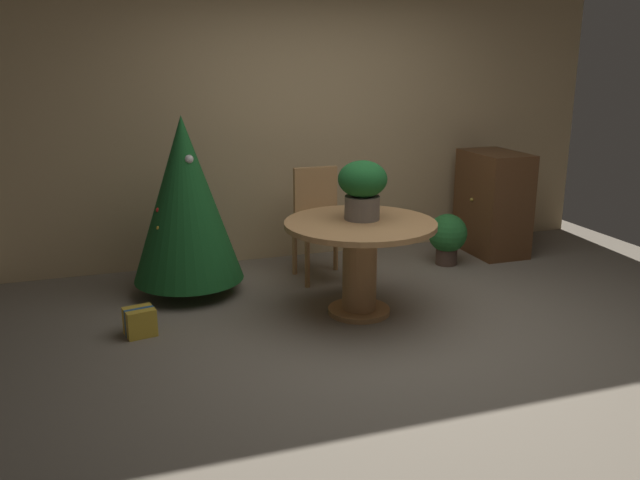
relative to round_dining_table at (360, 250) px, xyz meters
The scene contains 9 objects.
ground_plane 0.74m from the round_dining_table, 76.52° to the right, with size 6.60×6.60×0.00m, color #756B5B.
back_wall_panel 1.85m from the round_dining_table, 85.63° to the left, with size 6.00×0.10×2.60m, color tan.
round_dining_table is the anchor object (origin of this frame).
flower_vase 0.48m from the round_dining_table, 59.61° to the left, with size 0.37×0.37×0.44m.
wooden_chair_far 0.95m from the round_dining_table, 90.00° to the left, with size 0.44×0.42×0.96m.
holiday_tree 1.48m from the round_dining_table, 143.33° to the left, with size 0.89×0.89×1.46m.
gift_box_gold 1.67m from the round_dining_table, behind, with size 0.23×0.21×0.20m.
wooden_cabinet 2.16m from the round_dining_table, 30.66° to the left, with size 0.49×0.72×1.00m.
potted_plant 1.54m from the round_dining_table, 35.31° to the left, with size 0.36×0.36×0.48m.
Camera 1 is at (-1.95, -3.90, 1.92)m, focal length 37.46 mm.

